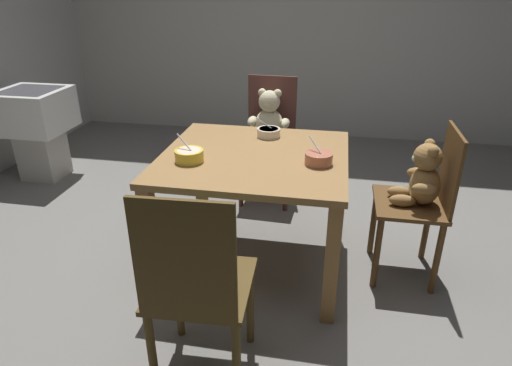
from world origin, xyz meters
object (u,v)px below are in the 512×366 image
Objects in this scene: porridge_bowl_cream_far_center at (269,132)px; porridge_bowl_yellow_near_left at (189,155)px; teddy_chair_near_front at (197,274)px; teddy_chair_far_center at (269,127)px; sink_basin at (36,122)px; porridge_bowl_terracotta_near_right at (319,158)px; dining_table at (254,173)px; teddy_chair_near_right at (422,188)px.

porridge_bowl_yellow_near_left is at bearing -126.67° from porridge_bowl_cream_far_center.
teddy_chair_far_center is at bearing -2.50° from teddy_chair_near_front.
sink_basin is at bearing 163.43° from porridge_bowl_cream_far_center.
porridge_bowl_yellow_near_left reaches higher than porridge_bowl_terracotta_near_right.
teddy_chair_near_front reaches higher than sink_basin.
teddy_chair_near_front is at bearing -94.09° from porridge_bowl_cream_far_center.
porridge_bowl_cream_far_center is at bearing -16.57° from sink_basin.
porridge_bowl_yellow_near_left is at bearing 17.01° from teddy_chair_near_front.
teddy_chair_near_front is 0.95m from porridge_bowl_terracotta_near_right.
porridge_bowl_terracotta_near_right is (0.42, -0.97, 0.16)m from teddy_chair_far_center.
teddy_chair_far_center is at bearing -0.97° from sink_basin.
sink_basin is (-1.99, 0.03, -0.08)m from teddy_chair_far_center.
porridge_bowl_yellow_near_left is (-0.32, -0.16, 0.15)m from dining_table.
porridge_bowl_yellow_near_left is (-0.27, 0.75, 0.19)m from teddy_chair_near_front.
teddy_chair_far_center reaches higher than sink_basin.
porridge_bowl_yellow_near_left is (-0.35, -0.48, 0.01)m from porridge_bowl_cream_far_center.
sink_basin is (-2.05, 0.93, -0.10)m from dining_table.
porridge_bowl_yellow_near_left is 0.20× the size of sink_basin.
teddy_chair_near_front is 1.01× the size of teddy_chair_far_center.
teddy_chair_near_right is at bearing 9.94° from porridge_bowl_yellow_near_left.
dining_table is 2.25m from sink_basin.
dining_table is 1.34× the size of sink_basin.
porridge_bowl_yellow_near_left is at bearing 9.75° from teddy_chair_near_right.
teddy_chair_near_front is 6.28× the size of porridge_bowl_cream_far_center.
teddy_chair_far_center is 0.61m from porridge_bowl_cream_far_center.
dining_table is 1.09× the size of teddy_chair_far_center.
teddy_chair_near_front reaches higher than dining_table.
porridge_bowl_yellow_near_left is 2.06m from sink_basin.
teddy_chair_near_right is 0.95× the size of teddy_chair_far_center.
teddy_chair_near_front reaches higher than porridge_bowl_cream_far_center.
teddy_chair_near_front is at bearing -116.48° from porridge_bowl_terracotta_near_right.
dining_table is 0.40m from porridge_bowl_terracotta_near_right.
teddy_chair_near_right reaches higher than porridge_bowl_yellow_near_left.
porridge_bowl_terracotta_near_right is (0.36, -0.07, 0.15)m from dining_table.
porridge_bowl_terracotta_near_right is (0.33, -0.39, 0.01)m from porridge_bowl_cream_far_center.
teddy_chair_near_front is 6.51× the size of porridge_bowl_terracotta_near_right.
porridge_bowl_cream_far_center reaches higher than dining_table.
porridge_bowl_yellow_near_left reaches higher than sink_basin.
teddy_chair_near_right is at bearing 3.49° from dining_table.
porridge_bowl_yellow_near_left is (-0.26, -1.06, 0.16)m from teddy_chair_far_center.
porridge_bowl_cream_far_center is 0.51m from porridge_bowl_terracotta_near_right.
teddy_chair_far_center is 1.07m from porridge_bowl_terracotta_near_right.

